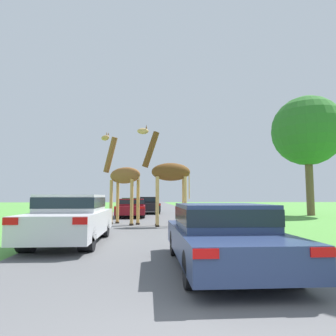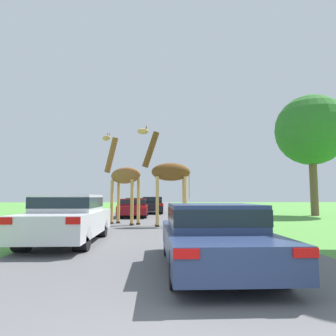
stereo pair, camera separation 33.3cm
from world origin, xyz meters
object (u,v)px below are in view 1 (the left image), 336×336
object	(u,v)px
car_far_ahead	(131,204)
tree_centre_back	(307,131)
giraffe_companion	(122,176)
car_queue_right	(149,205)
giraffe_near_road	(168,173)
car_queue_left	(131,207)
car_verge_right	(72,217)
car_lead_maroon	(222,233)

from	to	relation	value
car_far_ahead	tree_centre_back	bearing A→B (deg)	-33.72
giraffe_companion	car_far_ahead	size ratio (longest dim) A/B	1.11
car_queue_right	car_far_ahead	world-z (taller)	car_queue_right
giraffe_near_road	car_queue_left	xyz separation A→B (m)	(-2.15, 6.72, -1.92)
giraffe_near_road	car_verge_right	distance (m)	6.43
car_lead_maroon	giraffe_near_road	bearing A→B (deg)	93.32
tree_centre_back	car_queue_left	bearing A→B (deg)	-175.75
giraffe_near_road	car_verge_right	xyz separation A→B (m)	(-3.33, -5.19, -1.82)
tree_centre_back	car_lead_maroon	bearing A→B (deg)	-124.06
giraffe_near_road	car_queue_left	bearing A→B (deg)	17.24
giraffe_near_road	giraffe_companion	bearing A→B (deg)	62.43
car_verge_right	car_queue_right	bearing A→B (deg)	81.63
car_lead_maroon	car_queue_left	world-z (taller)	car_queue_left
giraffe_companion	car_queue_left	world-z (taller)	giraffe_companion
car_queue_left	car_lead_maroon	bearing A→B (deg)	-80.17
car_queue_right	car_verge_right	distance (m)	17.06
car_queue_left	giraffe_companion	bearing A→B (deg)	-92.00
giraffe_near_road	giraffe_companion	xyz separation A→B (m)	(-2.35, 1.20, -0.12)
giraffe_near_road	car_verge_right	world-z (taller)	giraffe_near_road
car_lead_maroon	car_queue_left	xyz separation A→B (m)	(-2.65, 15.30, 0.00)
car_lead_maroon	car_queue_right	world-z (taller)	car_queue_right
car_far_ahead	giraffe_companion	bearing A→B (deg)	-88.64
car_queue_left	car_far_ahead	bearing A→B (deg)	93.11
giraffe_companion	car_queue_left	xyz separation A→B (m)	(0.19, 5.52, -1.80)
tree_centre_back	giraffe_near_road	bearing A→B (deg)	-146.13
car_verge_right	tree_centre_back	xyz separation A→B (m)	(14.86, 12.93, 5.79)
giraffe_companion	tree_centre_back	distance (m)	15.88
giraffe_near_road	giraffe_companion	size ratio (longest dim) A/B	0.99
car_lead_maroon	car_far_ahead	bearing A→B (deg)	97.12
tree_centre_back	car_queue_right	bearing A→B (deg)	162.30
giraffe_near_road	car_far_ahead	distance (m)	17.57
car_queue_left	giraffe_near_road	bearing A→B (deg)	-72.23
car_queue_right	giraffe_near_road	bearing A→B (deg)	-85.85
giraffe_companion	car_verge_right	distance (m)	6.68
car_queue_right	tree_centre_back	xyz separation A→B (m)	(12.38, -3.95, 5.83)
giraffe_near_road	car_queue_left	world-z (taller)	giraffe_near_road
car_queue_right	car_far_ahead	bearing A→B (deg)	108.65
giraffe_companion	car_lead_maroon	bearing A→B (deg)	-126.58
tree_centre_back	car_verge_right	bearing A→B (deg)	-138.98
car_lead_maroon	tree_centre_back	size ratio (longest dim) A/B	0.48
car_verge_right	car_lead_maroon	bearing A→B (deg)	-41.49
car_far_ahead	car_verge_right	world-z (taller)	car_verge_right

